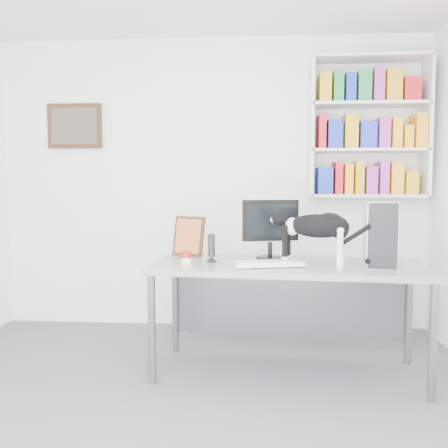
% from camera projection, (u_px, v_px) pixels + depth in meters
% --- Properties ---
extents(room, '(4.01, 4.01, 2.70)m').
position_uv_depth(room, '(176.00, 184.00, 2.47)').
color(room, '#515156').
rests_on(room, ground).
extents(bookshelf, '(1.03, 0.28, 1.24)m').
position_uv_depth(bookshelf, '(368.00, 128.00, 4.18)').
color(bookshelf, silver).
rests_on(bookshelf, room).
extents(wall_art, '(0.52, 0.04, 0.42)m').
position_uv_depth(wall_art, '(75.00, 126.00, 4.48)').
color(wall_art, '#422715').
rests_on(wall_art, room).
extents(desk, '(1.95, 0.89, 0.79)m').
position_uv_depth(desk, '(287.00, 319.00, 3.36)').
color(desk, gray).
rests_on(desk, room).
extents(monitor, '(0.46, 0.30, 0.45)m').
position_uv_depth(monitor, '(270.00, 229.00, 3.52)').
color(monitor, black).
rests_on(monitor, desk).
extents(keyboard, '(0.49, 0.27, 0.04)m').
position_uv_depth(keyboard, '(269.00, 264.00, 3.23)').
color(keyboard, silver).
rests_on(keyboard, desk).
extents(pc_tower, '(0.27, 0.47, 0.44)m').
position_uv_depth(pc_tower, '(380.00, 233.00, 3.29)').
color(pc_tower, '#BDBCC1').
rests_on(pc_tower, desk).
extents(speaker, '(0.11, 0.11, 0.21)m').
position_uv_depth(speaker, '(211.00, 247.00, 3.40)').
color(speaker, black).
rests_on(speaker, desk).
extents(leaning_print, '(0.28, 0.19, 0.32)m').
position_uv_depth(leaning_print, '(189.00, 235.00, 3.70)').
color(leaning_print, '#422715').
rests_on(leaning_print, desk).
extents(soup_can, '(0.07, 0.07, 0.10)m').
position_uv_depth(soup_can, '(186.00, 258.00, 3.27)').
color(soup_can, '#9E170D').
rests_on(soup_can, desk).
extents(cat, '(0.63, 0.37, 0.37)m').
position_uv_depth(cat, '(315.00, 239.00, 3.19)').
color(cat, black).
rests_on(cat, desk).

